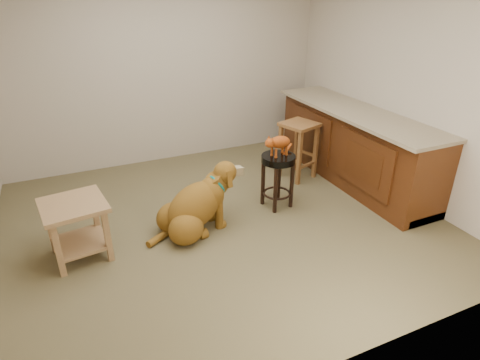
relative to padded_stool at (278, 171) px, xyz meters
name	(u,v)px	position (x,y,z in m)	size (l,w,h in m)	color
floor	(222,222)	(-0.72, -0.08, -0.44)	(4.50, 4.00, 0.01)	brown
room_shell	(218,64)	(-0.72, -0.08, 1.23)	(4.54, 4.04, 2.62)	#B4A591
cabinet_run	(354,148)	(1.22, 0.22, 0.00)	(0.70, 2.56, 0.94)	#4D250D
padded_stool	(278,171)	(0.00, 0.00, 0.00)	(0.38, 0.38, 0.62)	black
wood_stool	(298,149)	(0.62, 0.57, -0.05)	(0.51, 0.51, 0.75)	brown
side_table	(76,222)	(-2.15, -0.10, -0.07)	(0.61, 0.61, 0.57)	#946D44
golden_retriever	(195,207)	(-1.02, -0.13, -0.17)	(1.15, 0.63, 0.74)	brown
tabby_kitten	(278,143)	(-0.01, 0.00, 0.33)	(0.43, 0.21, 0.28)	#963A0F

